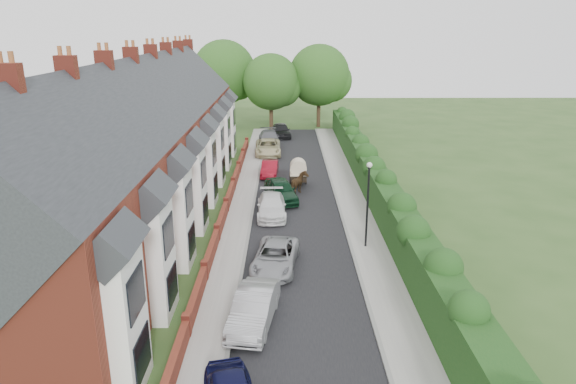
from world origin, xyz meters
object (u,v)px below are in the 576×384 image
(horse, at_px, (299,184))
(car_silver_a, at_px, (254,308))
(car_white, at_px, (272,206))
(lamppost, at_px, (368,194))
(car_black, at_px, (281,130))
(car_green, at_px, (281,190))
(car_beige, at_px, (268,147))
(car_red, at_px, (270,169))
(car_grey, at_px, (269,138))
(horse_cart, at_px, (298,171))
(car_silver_b, at_px, (275,257))

(horse, bearing_deg, car_silver_a, 105.21)
(car_silver_a, relative_size, car_white, 0.96)
(lamppost, relative_size, horse, 2.57)
(lamppost, xyz_separation_m, car_black, (-5.11, 31.57, -2.51))
(car_green, bearing_deg, car_black, 76.78)
(car_silver_a, bearing_deg, car_green, 95.20)
(car_white, height_order, car_beige, car_beige)
(car_red, xyz_separation_m, car_grey, (-0.39, 12.00, 0.14))
(car_green, xyz_separation_m, car_grey, (-1.40, 18.66, -0.03))
(car_beige, distance_m, car_black, 8.77)
(car_white, xyz_separation_m, horse_cart, (1.98, 6.81, 0.58))
(car_silver_a, height_order, car_silver_b, car_silver_a)
(car_green, xyz_separation_m, car_red, (-1.01, 6.66, -0.17))
(car_green, relative_size, car_red, 1.22)
(horse, bearing_deg, car_green, 69.62)
(car_black, distance_m, horse_cart, 19.40)
(car_green, xyz_separation_m, car_black, (-0.11, 22.97, -0.01))
(car_black, bearing_deg, car_beige, -106.10)
(horse_cart, bearing_deg, car_green, -110.76)
(car_beige, bearing_deg, horse_cart, -77.41)
(car_red, height_order, car_black, car_black)
(car_black, bearing_deg, car_silver_a, -98.99)
(car_green, height_order, car_beige, car_green)
(car_green, distance_m, car_black, 22.97)
(car_silver_b, xyz_separation_m, horse, (1.58, 12.67, 0.19))
(car_silver_b, distance_m, car_white, 8.03)
(car_white, relative_size, car_red, 1.23)
(horse_cart, bearing_deg, car_black, 94.40)
(car_grey, bearing_deg, lamppost, -81.28)
(car_silver_a, bearing_deg, horse_cart, 91.96)
(car_red, relative_size, horse, 1.92)
(car_white, xyz_separation_m, car_green, (0.60, 3.18, 0.11))
(car_silver_b, bearing_deg, lamppost, 33.90)
(car_silver_b, height_order, car_black, car_black)
(car_black, bearing_deg, horse_cart, -93.24)
(car_white, relative_size, horse_cart, 1.54)
(car_beige, bearing_deg, car_black, 79.54)
(car_green, height_order, horse, horse)
(lamppost, xyz_separation_m, car_beige, (-6.40, 22.90, -2.54))
(car_grey, bearing_deg, car_beige, -94.49)
(car_silver_b, xyz_separation_m, car_red, (-0.81, 17.86, -0.03))
(car_beige, height_order, car_black, car_black)
(horse, bearing_deg, car_black, -63.21)
(horse_cart, bearing_deg, car_red, 128.28)
(car_silver_a, bearing_deg, car_silver_b, 89.97)
(car_silver_a, xyz_separation_m, car_grey, (-0.36, 35.23, 0.02))
(car_grey, height_order, horse_cart, horse_cart)
(car_green, relative_size, horse_cart, 1.53)
(car_green, bearing_deg, car_red, 85.13)
(lamppost, distance_m, car_black, 32.08)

